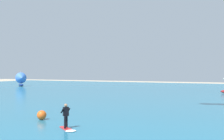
{
  "coord_description": "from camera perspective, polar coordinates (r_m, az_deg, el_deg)",
  "views": [
    {
      "loc": [
        7.12,
        5.58,
        3.9
      ],
      "look_at": [
        -1.05,
        22.11,
        4.03
      ],
      "focal_mm": 42.53,
      "sensor_mm": 36.0,
      "label": 1
    }
  ],
  "objects": [
    {
      "name": "marker_buoy",
      "position": [
        22.03,
        -14.88,
        -9.34
      ],
      "size": [
        0.74,
        0.74,
        0.74
      ],
      "primitive_type": "sphere",
      "color": "#E55919",
      "rests_on": "ocean"
    },
    {
      "name": "ocean",
      "position": [
        46.96,
        17.57,
        -5.09
      ],
      "size": [
        160.0,
        90.0,
        0.1
      ],
      "primitive_type": "cube",
      "color": "#236B89",
      "rests_on": "ground"
    },
    {
      "name": "kitesurfer",
      "position": [
        18.11,
        -9.7,
        -10.57
      ],
      "size": [
        1.93,
        1.58,
        1.67
      ],
      "color": "red",
      "rests_on": "ocean"
    },
    {
      "name": "sailboat_far_left",
      "position": [
        74.18,
        -18.9,
        -1.87
      ],
      "size": [
        3.68,
        3.43,
        4.09
      ],
      "color": "navy",
      "rests_on": "ocean"
    }
  ]
}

